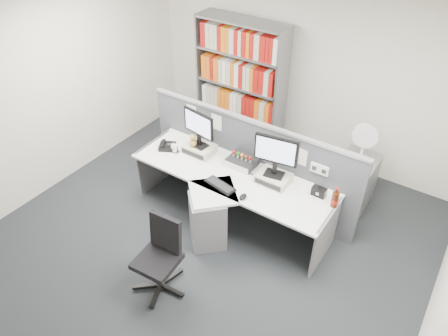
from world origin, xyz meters
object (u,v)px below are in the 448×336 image
Objects in this scene: desk at (222,200)px; office_chair at (161,254)px; keyboard at (220,185)px; cola_bottle at (335,199)px; desk_phone at (167,146)px; desk_fan at (365,138)px; filing_cabinet at (354,181)px; speaker at (319,192)px; desktop_pc at (242,161)px; monitor_right at (276,153)px; mouse at (243,197)px; shelving_unit at (240,87)px; monitor_left at (199,126)px; desk_calendar at (175,149)px.

office_chair reaches higher than desk.
keyboard is 1.60× the size of cola_bottle.
desk_fan is at bearing 28.22° from desk_phone.
office_chair reaches higher than filing_cabinet.
cola_bottle is 0.48× the size of desk_fan.
desk_phone is 2.08m from speaker.
office_chair reaches higher than desktop_pc.
monitor_right is at bearing 6.58° from desk_phone.
cola_bottle is 0.37× the size of filing_cabinet.
desk_phone is (-1.37, 0.29, 0.01)m from mouse.
monitor_right is 0.26× the size of shelving_unit.
cola_bottle is 1.13m from filing_cabinet.
shelving_unit reaches higher than mouse.
filing_cabinet is at bearing 29.36° from monitor_left.
monitor_right is at bearing 0.00° from monitor_left.
filing_cabinet is at bearing 50.66° from keyboard.
cola_bottle reaches higher than desktop_pc.
keyboard is 0.77× the size of desk_fan.
mouse is at bearing -119.91° from desk_fan.
monitor_left is 0.25× the size of shelving_unit.
desk is at bearing 87.61° from office_chair.
desk is 22.42× the size of desk_calendar.
filing_cabinet is at bearing 63.38° from office_chair.
desktop_pc is at bearing 90.99° from keyboard.
office_chair reaches higher than desk_calendar.
monitor_right reaches higher than cola_bottle.
desk_phone is 0.30× the size of office_chair.
desk is 22.58× the size of mouse.
desktop_pc is 1.29× the size of desk_phone.
keyboard is at bearing -64.27° from shelving_unit.
shelving_unit reaches higher than desk_phone.
monitor_left is at bearing 22.97° from desk_phone.
desk is at bearing -64.04° from shelving_unit.
desktop_pc is 1.26m from cola_bottle.
desktop_pc reaches higher than keyboard.
desktop_pc is 0.64× the size of desk_fan.
monitor_left is at bearing 154.29° from mouse.
desk_fan reaches higher than cola_bottle.
monitor_right is 2.03m from shelving_unit.
desk_fan is at bearing 49.38° from desk.
shelving_unit reaches higher than cola_bottle.
monitor_right is at bearing -46.44° from shelving_unit.
desk_phone is 2.28m from cola_bottle.
office_chair is at bearing -92.39° from desk.
monitor_right is 0.62m from desktop_pc.
desk_phone is at bearing -165.98° from desktop_pc.
monitor_right is at bearing 41.98° from keyboard.
desk_calendar is at bearing -172.58° from monitor_right.
speaker is (2.06, 0.24, 0.02)m from desk_phone.
keyboard is at bearing -34.82° from monitor_left.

